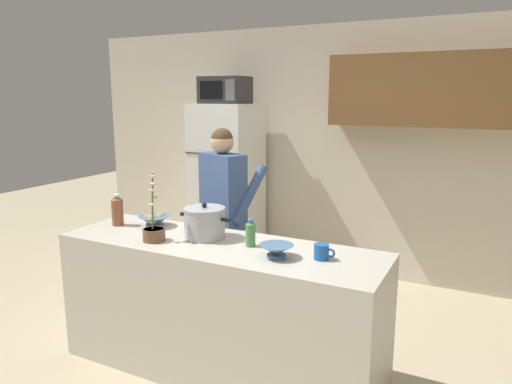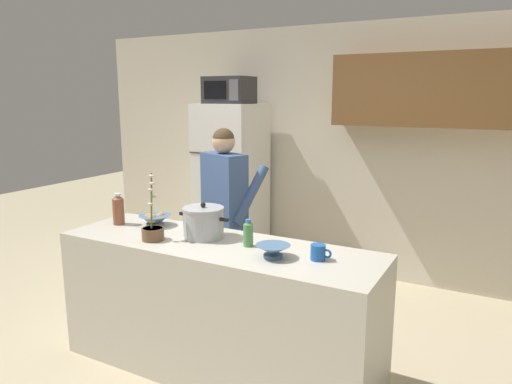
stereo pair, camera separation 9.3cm
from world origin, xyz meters
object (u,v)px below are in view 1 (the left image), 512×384
object	(u,v)px
refrigerator	(227,187)
empty_bowl	(276,250)
potted_orchid	(154,231)
coffee_mug	(322,252)
person_near_pot	(224,201)
bottle_mid_counter	(117,210)
microwave	(225,90)
bread_bowl	(154,220)
bottle_near_edge	(250,233)
cooking_pot	(205,223)

from	to	relation	value
refrigerator	empty_bowl	bearing A→B (deg)	-52.47
potted_orchid	coffee_mug	bearing A→B (deg)	8.15
person_near_pot	bottle_mid_counter	size ratio (longest dim) A/B	6.77
microwave	bread_bowl	xyz separation A→B (m)	(0.37, -1.69, -0.97)
person_near_pot	bottle_near_edge	world-z (taller)	person_near_pot
bottle_mid_counter	potted_orchid	bearing A→B (deg)	-20.99
refrigerator	bread_bowl	size ratio (longest dim) A/B	7.47
refrigerator	bread_bowl	distance (m)	1.75
microwave	refrigerator	bearing A→B (deg)	90.07
cooking_pot	bread_bowl	xyz separation A→B (m)	(-0.50, 0.07, -0.06)
cooking_pot	empty_bowl	size ratio (longest dim) A/B	1.86
coffee_mug	bread_bowl	world-z (taller)	bread_bowl
person_near_pot	empty_bowl	bearing A→B (deg)	-44.16
microwave	bread_bowl	bearing A→B (deg)	-77.55
refrigerator	cooking_pot	size ratio (longest dim) A/B	4.53
person_near_pot	empty_bowl	world-z (taller)	person_near_pot
microwave	coffee_mug	world-z (taller)	microwave
person_near_pot	bread_bowl	distance (m)	0.68
microwave	cooking_pot	distance (m)	2.16
microwave	cooking_pot	size ratio (longest dim) A/B	1.21
refrigerator	cooking_pot	bearing A→B (deg)	-63.97
bottle_mid_counter	potted_orchid	distance (m)	0.54
microwave	empty_bowl	size ratio (longest dim) A/B	2.25
cooking_pot	bottle_mid_counter	size ratio (longest dim) A/B	1.66
cooking_pot	coffee_mug	size ratio (longest dim) A/B	3.04
person_near_pot	potted_orchid	distance (m)	0.93
cooking_pot	bottle_mid_counter	world-z (taller)	cooking_pot
cooking_pot	potted_orchid	size ratio (longest dim) A/B	0.86
coffee_mug	potted_orchid	world-z (taller)	potted_orchid
bread_bowl	potted_orchid	size ratio (longest dim) A/B	0.52
bottle_mid_counter	bread_bowl	bearing A→B (deg)	19.76
microwave	bottle_mid_counter	size ratio (longest dim) A/B	2.00
refrigerator	empty_bowl	size ratio (longest dim) A/B	8.44
microwave	cooking_pot	world-z (taller)	microwave
refrigerator	bottle_near_edge	xyz separation A→B (m)	(1.24, -1.80, 0.11)
bottle_near_edge	coffee_mug	bearing A→B (deg)	-3.61
person_near_pot	coffee_mug	bearing A→B (deg)	-33.89
potted_orchid	empty_bowl	bearing A→B (deg)	4.63
person_near_pot	bottle_near_edge	xyz separation A→B (m)	(0.64, -0.73, -0.00)
bottle_near_edge	bottle_mid_counter	distance (m)	1.13
refrigerator	cooking_pot	xyz separation A→B (m)	(0.87, -1.78, 0.13)
bread_bowl	bottle_near_edge	bearing A→B (deg)	-6.23
bottle_mid_counter	person_near_pot	bearing A→B (deg)	56.20
cooking_pot	bottle_near_edge	distance (m)	0.37
microwave	empty_bowl	bearing A→B (deg)	-52.15
cooking_pot	bread_bowl	bearing A→B (deg)	171.77
bread_bowl	bottle_mid_counter	xyz separation A→B (m)	(-0.27, -0.10, 0.07)
potted_orchid	microwave	bearing A→B (deg)	106.96
potted_orchid	refrigerator	bearing A→B (deg)	106.79
bread_bowl	microwave	bearing A→B (deg)	102.45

